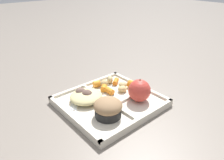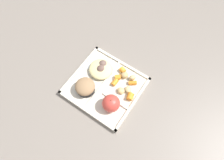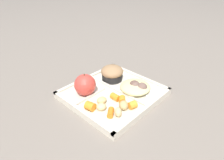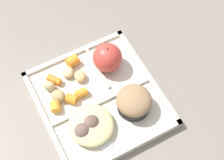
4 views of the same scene
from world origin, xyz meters
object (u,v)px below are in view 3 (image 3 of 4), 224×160
Objects in this scene: plastic_fork at (144,88)px; bran_muffin at (112,73)px; green_apple at (85,85)px; lunch_tray at (113,94)px.

bran_muffin is at bearing 105.99° from plastic_fork.
bran_muffin is (0.13, 0.00, -0.01)m from green_apple.
green_apple is 0.21m from plastic_fork.
bran_muffin reaches higher than plastic_fork.
plastic_fork is (0.10, -0.06, 0.01)m from lunch_tray.
green_apple is (-0.07, 0.06, 0.04)m from lunch_tray.
lunch_tray is 3.57× the size of bran_muffin.
plastic_fork is (0.04, -0.12, -0.03)m from bran_muffin.
green_apple is 0.93× the size of bran_muffin.
plastic_fork is at bearing -36.32° from green_apple.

